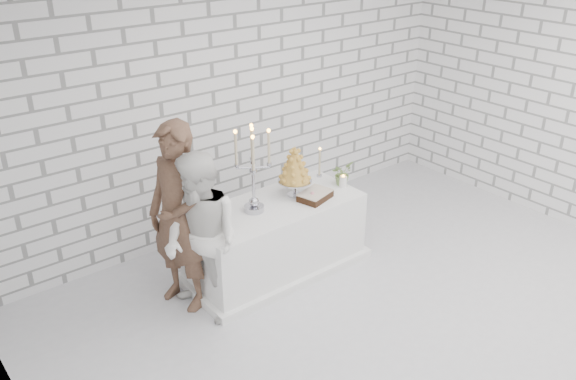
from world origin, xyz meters
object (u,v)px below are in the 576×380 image
object	(u,v)px
groom	(179,218)
croquembouche	(295,171)
cake_table	(275,237)
candelabra	(253,170)
bride	(202,240)

from	to	relation	value
groom	croquembouche	size ratio (longest dim) A/B	3.33
cake_table	croquembouche	size ratio (longest dim) A/B	3.30
groom	croquembouche	distance (m)	1.32
candelabra	bride	bearing A→B (deg)	-162.13
groom	cake_table	bearing A→B (deg)	67.32
groom	croquembouche	bearing A→B (deg)	70.36
bride	croquembouche	xyz separation A→B (m)	(1.26, 0.25, 0.22)
bride	groom	bearing A→B (deg)	-176.01
groom	candelabra	size ratio (longest dim) A/B	2.10
bride	cake_table	bearing A→B (deg)	95.47
bride	croquembouche	world-z (taller)	bride
cake_table	croquembouche	world-z (taller)	croquembouche
cake_table	candelabra	distance (m)	0.84
groom	candelabra	world-z (taller)	groom
bride	candelabra	xyz separation A→B (m)	(0.73, 0.23, 0.38)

